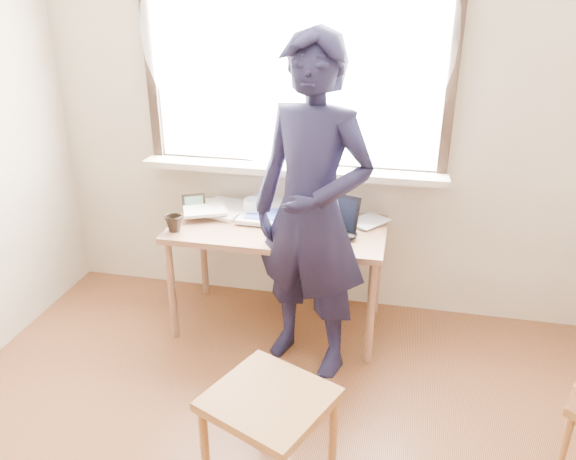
% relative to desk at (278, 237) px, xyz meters
% --- Properties ---
extents(room_shell, '(3.52, 4.02, 2.61)m').
position_rel_desk_xyz_m(room_shell, '(0.20, -1.43, 1.04)').
color(room_shell, beige).
rests_on(room_shell, ground).
extents(desk, '(1.24, 0.62, 0.67)m').
position_rel_desk_xyz_m(desk, '(0.00, 0.00, 0.00)').
color(desk, brown).
rests_on(desk, ground).
extents(laptop, '(0.38, 0.35, 0.22)m').
position_rel_desk_xyz_m(laptop, '(0.29, -0.04, 0.12)').
color(laptop, black).
rests_on(laptop, desk).
extents(mug_white, '(0.19, 0.19, 0.11)m').
position_rel_desk_xyz_m(mug_white, '(-0.18, 0.13, 0.12)').
color(mug_white, white).
rests_on(mug_white, desk).
extents(mug_dark, '(0.14, 0.14, 0.09)m').
position_rel_desk_xyz_m(mug_dark, '(-0.56, -0.19, 0.12)').
color(mug_dark, black).
rests_on(mug_dark, desk).
extents(mouse, '(0.10, 0.07, 0.04)m').
position_rel_desk_xyz_m(mouse, '(0.42, -0.10, 0.09)').
color(mouse, black).
rests_on(mouse, desk).
extents(desk_clutter, '(0.85, 0.57, 0.05)m').
position_rel_desk_xyz_m(desk_clutter, '(-0.31, 0.18, 0.10)').
color(desk_clutter, '#384FB6').
rests_on(desk_clutter, desk).
extents(book_a, '(0.20, 0.26, 0.02)m').
position_rel_desk_xyz_m(book_a, '(-0.45, 0.21, 0.08)').
color(book_a, white).
rests_on(book_a, desk).
extents(book_b, '(0.27, 0.28, 0.02)m').
position_rel_desk_xyz_m(book_b, '(0.44, 0.21, 0.08)').
color(book_b, white).
rests_on(book_b, desk).
extents(picture_frame, '(0.13, 0.08, 0.11)m').
position_rel_desk_xyz_m(picture_frame, '(-0.55, 0.10, 0.12)').
color(picture_frame, black).
rests_on(picture_frame, desk).
extents(work_chair, '(0.59, 0.57, 0.46)m').
position_rel_desk_xyz_m(work_chair, '(0.24, -1.19, -0.21)').
color(work_chair, '#9D6733').
rests_on(work_chair, ground).
extents(person, '(0.76, 0.62, 1.79)m').
position_rel_desk_xyz_m(person, '(0.25, -0.31, 0.30)').
color(person, black).
rests_on(person, ground).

